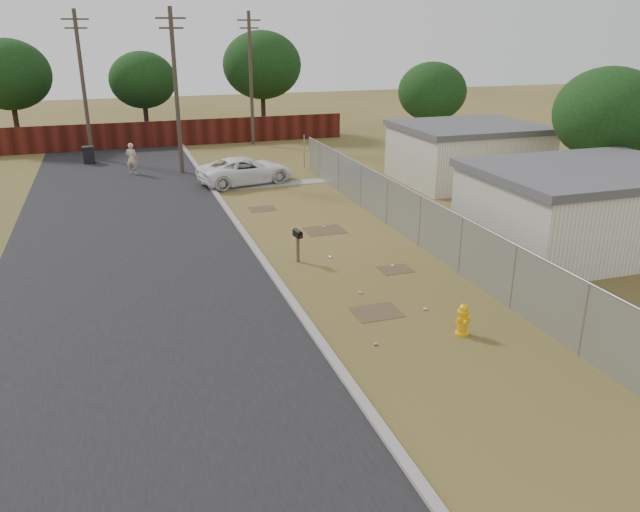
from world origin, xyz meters
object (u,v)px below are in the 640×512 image
object	(u,v)px
pedestrian	(132,159)
trash_bin	(89,155)
fire_hydrant	(463,320)
mailbox	(298,236)
pickup_truck	(246,170)

from	to	relation	value
pedestrian	trash_bin	world-z (taller)	pedestrian
fire_hydrant	trash_bin	xyz separation A→B (m)	(-10.01, 27.56, 0.10)
mailbox	pedestrian	size ratio (longest dim) A/B	0.67
pedestrian	trash_bin	bearing A→B (deg)	-35.34
fire_hydrant	pickup_truck	xyz separation A→B (m)	(-1.89, 19.26, 0.28)
mailbox	trash_bin	size ratio (longest dim) A/B	1.15
trash_bin	mailbox	bearing A→B (deg)	-70.47
trash_bin	pickup_truck	bearing A→B (deg)	-45.60
pickup_truck	pedestrian	xyz separation A→B (m)	(-5.70, 4.27, 0.18)
trash_bin	pedestrian	bearing A→B (deg)	-58.92
fire_hydrant	pedestrian	world-z (taller)	pedestrian
mailbox	pedestrian	world-z (taller)	pedestrian
pedestrian	pickup_truck	bearing A→B (deg)	166.74
fire_hydrant	mailbox	xyz separation A→B (m)	(-2.66, 6.84, 0.52)
mailbox	pickup_truck	xyz separation A→B (m)	(0.77, 12.43, -0.24)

